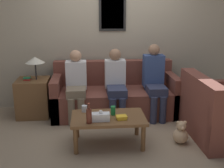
% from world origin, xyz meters
% --- Properties ---
extents(ground_plane, '(16.00, 16.00, 0.00)m').
position_xyz_m(ground_plane, '(0.00, 0.00, 0.00)').
color(ground_plane, gray).
extents(wall_back, '(9.00, 0.08, 2.60)m').
position_xyz_m(wall_back, '(0.00, 1.00, 1.30)').
color(wall_back, '#9E937F').
rests_on(wall_back, ground_plane).
extents(couch_main, '(2.12, 0.89, 0.89)m').
position_xyz_m(couch_main, '(0.00, 0.53, 0.31)').
color(couch_main, brown).
rests_on(couch_main, ground_plane).
extents(couch_side, '(0.89, 1.23, 0.89)m').
position_xyz_m(couch_side, '(1.41, -0.53, 0.31)').
color(couch_side, brown).
rests_on(couch_side, ground_plane).
extents(coffee_table, '(0.99, 0.60, 0.40)m').
position_xyz_m(coffee_table, '(-0.20, -0.63, 0.34)').
color(coffee_table, brown).
rests_on(coffee_table, ground_plane).
extents(side_table_with_lamp, '(0.54, 0.54, 1.02)m').
position_xyz_m(side_table_with_lamp, '(-1.39, 0.52, 0.36)').
color(side_table_with_lamp, brown).
rests_on(side_table_with_lamp, ground_plane).
extents(wine_bottle, '(0.07, 0.07, 0.27)m').
position_xyz_m(wine_bottle, '(-0.45, -0.83, 0.50)').
color(wine_bottle, '#562319').
rests_on(wine_bottle, coffee_table).
extents(drinking_glass, '(0.08, 0.08, 0.09)m').
position_xyz_m(drinking_glass, '(-0.52, -0.43, 0.45)').
color(drinking_glass, silver).
rests_on(drinking_glass, coffee_table).
extents(book_stack, '(0.15, 0.13, 0.05)m').
position_xyz_m(book_stack, '(-0.03, -0.74, 0.42)').
color(book_stack, gold).
rests_on(book_stack, coffee_table).
extents(soda_can, '(0.07, 0.07, 0.12)m').
position_xyz_m(soda_can, '(-0.13, -0.57, 0.46)').
color(soda_can, '#197A38').
rests_on(soda_can, coffee_table).
extents(tissue_box, '(0.23, 0.12, 0.15)m').
position_xyz_m(tissue_box, '(-0.30, -0.76, 0.45)').
color(tissue_box, silver).
rests_on(tissue_box, coffee_table).
extents(person_left, '(0.34, 0.59, 1.14)m').
position_xyz_m(person_left, '(-0.65, 0.32, 0.63)').
color(person_left, '#756651').
rests_on(person_left, ground_plane).
extents(person_middle, '(0.34, 0.65, 1.15)m').
position_xyz_m(person_middle, '(-0.00, 0.32, 0.63)').
color(person_middle, '#2D334C').
rests_on(person_middle, ground_plane).
extents(person_right, '(0.34, 0.61, 1.22)m').
position_xyz_m(person_right, '(0.66, 0.33, 0.66)').
color(person_right, '#2D334C').
rests_on(person_right, ground_plane).
extents(teddy_bear, '(0.21, 0.21, 0.33)m').
position_xyz_m(teddy_bear, '(0.80, -0.70, 0.14)').
color(teddy_bear, tan).
rests_on(teddy_bear, ground_plane).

